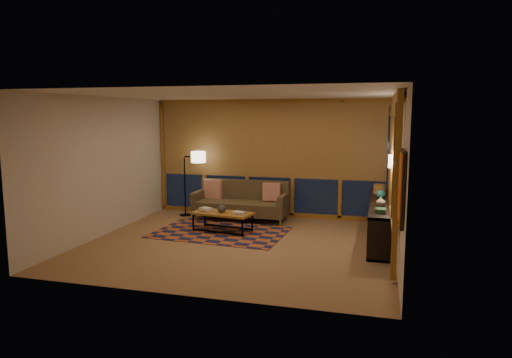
% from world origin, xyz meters
% --- Properties ---
extents(floor, '(5.50, 5.00, 0.01)m').
position_xyz_m(floor, '(0.00, 0.00, 0.00)').
color(floor, '#A37549').
rests_on(floor, ground).
extents(ceiling, '(5.50, 5.00, 0.01)m').
position_xyz_m(ceiling, '(0.00, 0.00, 2.70)').
color(ceiling, silver).
rests_on(ceiling, walls).
extents(walls, '(5.51, 5.01, 2.70)m').
position_xyz_m(walls, '(0.00, 0.00, 1.35)').
color(walls, beige).
rests_on(walls, floor).
extents(window_wall_back, '(5.30, 0.16, 2.60)m').
position_xyz_m(window_wall_back, '(0.00, 2.43, 1.35)').
color(window_wall_back, olive).
rests_on(window_wall_back, walls).
extents(window_wall_right, '(0.16, 3.70, 2.60)m').
position_xyz_m(window_wall_right, '(2.68, 0.60, 1.35)').
color(window_wall_right, olive).
rests_on(window_wall_right, walls).
extents(wall_art, '(0.06, 0.74, 0.94)m').
position_xyz_m(wall_art, '(2.71, -1.85, 1.45)').
color(wall_art, red).
rests_on(wall_art, walls).
extents(wall_sconce, '(0.12, 0.18, 0.22)m').
position_xyz_m(wall_sconce, '(2.62, 0.45, 1.55)').
color(wall_sconce, '#F7E6BD').
rests_on(wall_sconce, walls).
extents(sofa, '(2.08, 0.85, 0.85)m').
position_xyz_m(sofa, '(-0.53, 1.86, 0.42)').
color(sofa, '#4C4327').
rests_on(sofa, floor).
extents(pillow_left, '(0.44, 0.19, 0.43)m').
position_xyz_m(pillow_left, '(-1.26, 2.07, 0.64)').
color(pillow_left, '#B83117').
rests_on(pillow_left, sofa).
extents(pillow_right, '(0.40, 0.16, 0.39)m').
position_xyz_m(pillow_right, '(0.15, 2.01, 0.62)').
color(pillow_right, '#B83117').
rests_on(pillow_right, sofa).
extents(area_rug, '(2.67, 1.87, 0.01)m').
position_xyz_m(area_rug, '(-0.60, 0.66, 0.01)').
color(area_rug, '#A55225').
rests_on(area_rug, floor).
extents(coffee_table, '(1.27, 0.72, 0.40)m').
position_xyz_m(coffee_table, '(-0.57, 0.75, 0.20)').
color(coffee_table, olive).
rests_on(coffee_table, floor).
extents(book_stack_a, '(0.33, 0.30, 0.08)m').
position_xyz_m(book_stack_a, '(-0.95, 0.77, 0.44)').
color(book_stack_a, silver).
rests_on(book_stack_a, coffee_table).
extents(book_stack_b, '(0.27, 0.24, 0.05)m').
position_xyz_m(book_stack_b, '(-0.21, 0.70, 0.42)').
color(book_stack_b, silver).
rests_on(book_stack_b, coffee_table).
extents(ceramic_pot, '(0.22, 0.22, 0.16)m').
position_xyz_m(ceramic_pot, '(-0.59, 0.73, 0.48)').
color(ceramic_pot, black).
rests_on(ceramic_pot, coffee_table).
extents(floor_lamp, '(0.51, 0.33, 1.52)m').
position_xyz_m(floor_lamp, '(-1.93, 1.96, 0.76)').
color(floor_lamp, black).
rests_on(floor_lamp, floor).
extents(bookshelf, '(0.40, 2.89, 0.72)m').
position_xyz_m(bookshelf, '(2.49, 1.00, 0.36)').
color(bookshelf, black).
rests_on(bookshelf, floor).
extents(basket, '(0.33, 0.33, 0.20)m').
position_xyz_m(basket, '(2.47, 1.91, 0.82)').
color(basket, '#995C32').
rests_on(basket, bookshelf).
extents(teal_bowl, '(0.17, 0.17, 0.17)m').
position_xyz_m(teal_bowl, '(2.49, 1.36, 0.81)').
color(teal_bowl, teal).
rests_on(teal_bowl, bookshelf).
extents(vase, '(0.20, 0.20, 0.17)m').
position_xyz_m(vase, '(2.49, 0.59, 0.81)').
color(vase, tan).
rests_on(vase, bookshelf).
extents(shelf_book_stack, '(0.22, 0.28, 0.07)m').
position_xyz_m(shelf_book_stack, '(2.49, 0.01, 0.76)').
color(shelf_book_stack, silver).
rests_on(shelf_book_stack, bookshelf).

